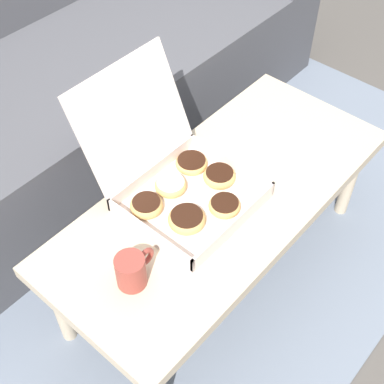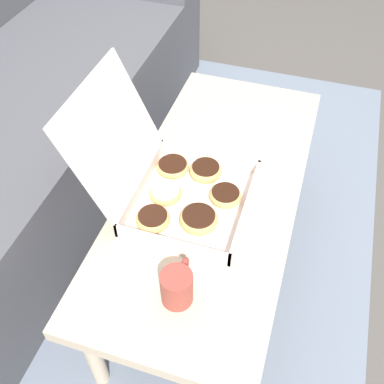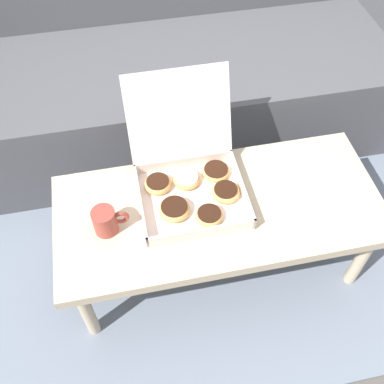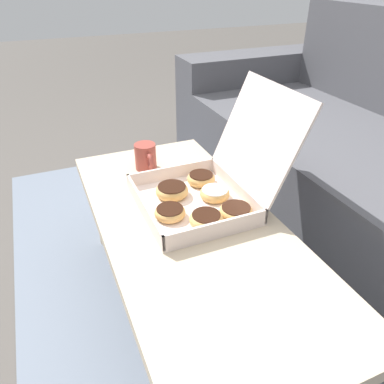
# 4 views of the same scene
# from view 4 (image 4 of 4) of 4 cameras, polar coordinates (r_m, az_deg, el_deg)

# --- Properties ---
(ground_plane) EXTENTS (12.00, 12.00, 0.00)m
(ground_plane) POSITION_cam_4_polar(r_m,az_deg,el_deg) (1.36, 2.27, -17.59)
(ground_plane) COLOR #514C47
(area_rug) EXTENTS (2.53, 1.82, 0.01)m
(area_rug) POSITION_cam_4_polar(r_m,az_deg,el_deg) (1.47, 13.23, -13.60)
(area_rug) COLOR slate
(area_rug) RESTS_ON ground_plane
(coffee_table) EXTENTS (1.12, 0.49, 0.39)m
(coffee_table) POSITION_cam_4_polar(r_m,az_deg,el_deg) (1.10, -0.18, -6.65)
(coffee_table) COLOR #C6B293
(coffee_table) RESTS_ON ground_plane
(pastry_box) EXTENTS (0.36, 0.44, 0.34)m
(pastry_box) POSITION_cam_4_polar(r_m,az_deg,el_deg) (1.14, 2.45, 0.64)
(pastry_box) COLOR silver
(pastry_box) RESTS_ON coffee_table
(coffee_mug) EXTENTS (0.12, 0.08, 0.09)m
(coffee_mug) POSITION_cam_4_polar(r_m,az_deg,el_deg) (1.36, -7.05, 5.35)
(coffee_mug) COLOR #993D33
(coffee_mug) RESTS_ON coffee_table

